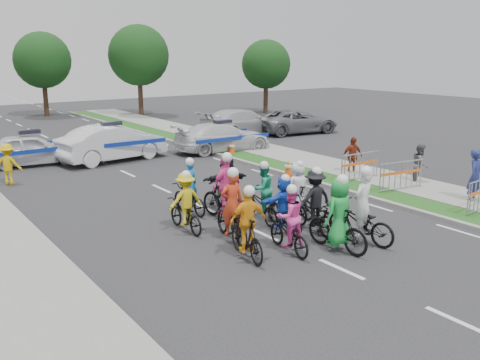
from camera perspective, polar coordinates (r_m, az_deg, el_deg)
ground at (r=12.65m, az=10.73°, el=-9.34°), size 90.00×90.00×0.00m
curb_right at (r=19.42m, az=10.72°, el=-1.00°), size 0.20×60.00×0.12m
grass_strip at (r=19.92m, az=12.13°, el=-0.72°), size 1.20×60.00×0.11m
sidewalk_right at (r=21.25m, az=15.44°, el=0.01°), size 2.40×60.00×0.13m
rider_0 at (r=14.26m, az=12.77°, el=-3.90°), size 0.99×2.10×2.06m
rider_1 at (r=13.52m, az=10.43°, el=-4.36°), size 0.88×1.92×1.98m
rider_2 at (r=13.29m, az=5.25°, el=-5.00°), size 0.83×1.79×1.76m
rider_3 at (r=12.82m, az=0.76°, el=-5.40°), size 0.98×1.81×1.84m
rider_4 at (r=14.82m, az=7.87°, el=-2.83°), size 1.08×1.87×1.85m
rider_5 at (r=14.66m, az=4.61°, el=-2.97°), size 1.34×1.60×1.67m
rider_6 at (r=14.03m, az=-0.93°, el=-3.93°), size 1.06×2.05×2.00m
rider_7 at (r=16.13m, az=6.10°, el=-1.56°), size 0.76×1.69×1.74m
rider_8 at (r=15.86m, az=2.39°, el=-1.84°), size 0.78×1.77×1.77m
rider_9 at (r=15.70m, az=-1.54°, el=-1.54°), size 1.09×2.02×2.05m
rider_10 at (r=14.83m, az=-5.85°, el=-2.93°), size 0.97×1.71×1.74m
rider_11 at (r=16.55m, az=-1.45°, el=-0.73°), size 1.53×1.82×1.86m
rider_12 at (r=16.46m, az=-5.46°, el=-1.59°), size 0.68×1.75×1.76m
police_car_0 at (r=25.05m, az=-21.43°, el=3.06°), size 4.27×2.15×1.39m
police_car_1 at (r=24.91m, az=-13.43°, el=3.85°), size 5.14×2.41×1.63m
police_car_2 at (r=26.57m, az=-1.84°, el=4.58°), size 5.12×2.62×1.42m
civilian_sedan at (r=31.59m, az=0.18°, el=6.18°), size 5.67×2.84×1.58m
civilian_suv at (r=32.78m, az=6.13°, el=6.24°), size 5.41×3.06×1.43m
spectator_0 at (r=19.00m, az=23.81°, el=0.33°), size 0.73×0.56×1.79m
spectator_1 at (r=21.07m, az=18.67°, el=1.61°), size 0.93×0.87×1.52m
spectator_2 at (r=21.92m, az=11.89°, el=2.52°), size 0.97×0.57×1.55m
marshal_hiviz at (r=21.72m, az=-23.49°, el=1.56°), size 1.14×1.05×1.54m
barrier_1 at (r=19.66m, az=16.79°, el=0.32°), size 2.05×0.76×1.12m
barrier_2 at (r=20.86m, az=12.66°, el=1.32°), size 2.01×0.54×1.12m
cone_0 at (r=21.17m, az=5.15°, el=1.17°), size 0.40×0.40×0.70m
cone_1 at (r=25.64m, az=-0.87°, el=3.42°), size 0.40×0.40×0.70m
tree_1 at (r=41.84m, az=-10.75°, el=12.92°), size 4.55×4.55×6.82m
tree_2 at (r=43.12m, az=2.80°, el=12.22°), size 3.85×3.85×5.77m
tree_4 at (r=43.56m, az=-20.34°, el=11.89°), size 4.20×4.20×6.30m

